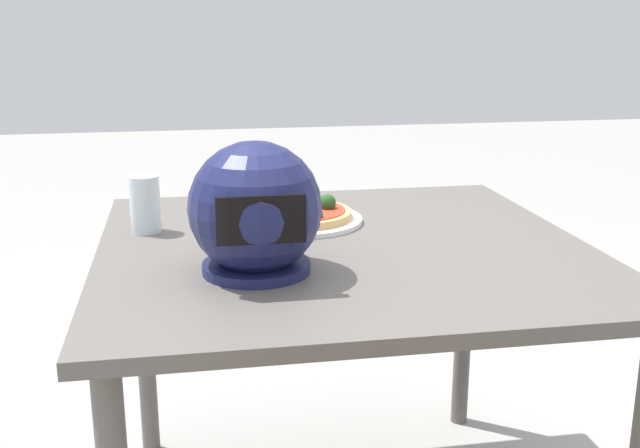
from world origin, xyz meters
name	(u,v)px	position (x,y,z in m)	size (l,w,h in m)	color
dining_table	(343,278)	(0.00, 0.00, 0.66)	(1.06, 1.04, 0.74)	#5B5651
pizza_plate	(299,220)	(0.07, -0.19, 0.75)	(0.31, 0.31, 0.01)	white
pizza	(299,212)	(0.07, -0.19, 0.77)	(0.26, 0.26, 0.06)	tan
motorcycle_helmet	(255,211)	(0.21, 0.16, 0.87)	(0.26, 0.26, 0.26)	#191E4C
drinking_glass	(145,204)	(0.43, -0.17, 0.81)	(0.07, 0.07, 0.13)	silver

